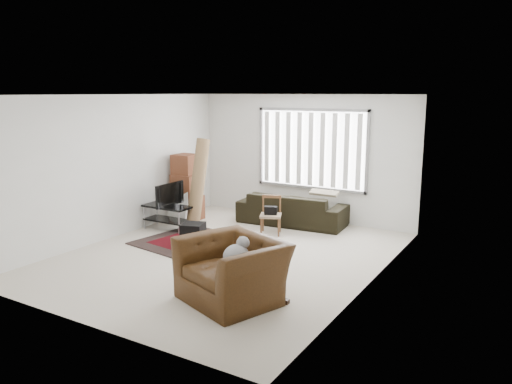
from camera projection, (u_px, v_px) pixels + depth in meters
The scene contains 11 objects.
room at pixel (243, 150), 8.58m from camera, with size 6.00×6.02×2.71m.
persian_rug at pixel (208, 246), 9.01m from camera, with size 2.79×2.08×0.02m.
tv_stand at pixel (167, 212), 10.06m from camera, with size 1.00×0.45×0.50m.
tv at pixel (167, 194), 9.99m from camera, with size 0.81×0.11×0.47m, color black.
subwoofer at pixel (193, 234), 9.08m from camera, with size 0.38×0.38×0.38m, color black.
moving_boxes at pixel (187, 190), 10.81m from camera, with size 0.59×0.54×1.43m.
white_flatpack at pixel (178, 206), 10.66m from camera, with size 0.53×0.08×0.68m, color silver.
rolled_rug at pixel (198, 184), 10.10m from camera, with size 0.27×0.27×1.83m, color brown.
sofa at pixel (292, 204), 10.48m from camera, with size 2.25×0.97×0.87m, color black.
side_chair at pixel (271, 213), 9.75m from camera, with size 0.53×0.53×0.75m.
armchair at pixel (232, 266), 6.60m from camera, with size 1.60×1.50×0.95m.
Camera 1 is at (4.59, -6.73, 2.74)m, focal length 35.00 mm.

